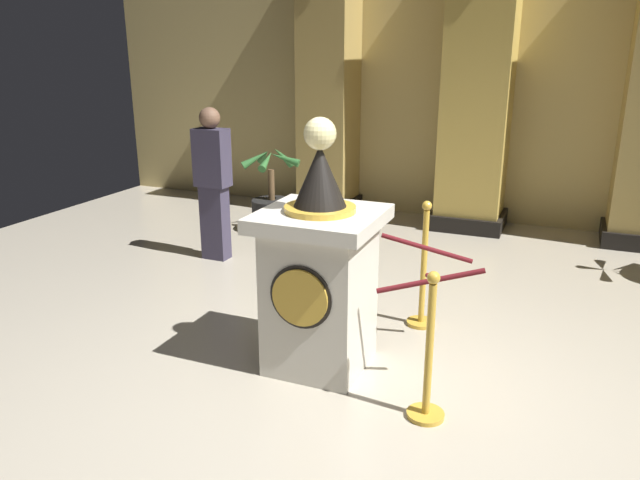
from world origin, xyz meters
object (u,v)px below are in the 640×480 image
(pedestal_clock, at_px, (320,274))
(bystander_guest, at_px, (213,181))
(stanchion_far, at_px, (423,282))
(stanchion_near, at_px, (428,369))
(potted_palm_left, at_px, (272,207))

(pedestal_clock, xyz_separation_m, bystander_guest, (-1.98, 1.77, 0.17))
(stanchion_far, relative_size, bystander_guest, 0.65)
(stanchion_far, bearing_deg, pedestal_clock, -118.96)
(stanchion_near, relative_size, potted_palm_left, 0.88)
(stanchion_far, xyz_separation_m, bystander_guest, (-2.51, 0.82, 0.50))
(potted_palm_left, xyz_separation_m, bystander_guest, (-0.10, -1.17, 0.56))
(pedestal_clock, xyz_separation_m, potted_palm_left, (-1.88, 2.94, -0.39))
(pedestal_clock, relative_size, bystander_guest, 1.09)
(stanchion_far, bearing_deg, stanchion_near, -75.21)
(potted_palm_left, distance_m, bystander_guest, 1.30)
(stanchion_near, distance_m, stanchion_far, 1.37)
(potted_palm_left, relative_size, bystander_guest, 0.67)
(pedestal_clock, bearing_deg, stanchion_near, -22.71)
(pedestal_clock, height_order, bystander_guest, pedestal_clock)
(bystander_guest, bearing_deg, potted_palm_left, 84.94)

